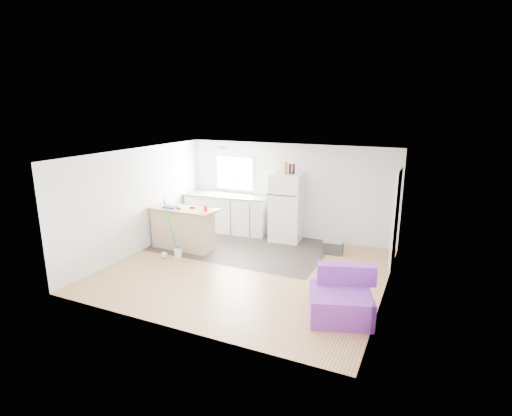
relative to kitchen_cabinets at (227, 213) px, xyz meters
The scene contains 19 objects.
room 2.77m from the kitchen_cabinets, 53.05° to the right, with size 5.51×5.01×2.41m.
vinyl_zone 1.37m from the kitchen_cabinets, 45.23° to the right, with size 4.05×2.50×0.00m, color #322925.
window 1.09m from the kitchen_cabinets, 78.85° to the left, with size 1.18×0.06×0.98m.
interior_door 4.41m from the kitchen_cabinets, ahead, with size 0.11×0.92×2.10m.
ceiling_fixture 2.11m from the kitchen_cabinets, 66.30° to the right, with size 0.30×0.30×0.07m, color white.
kitchen_cabinets is the anchor object (origin of this frame).
peninsula 1.65m from the kitchen_cabinets, 100.75° to the right, with size 1.62×0.64×0.99m.
refrigerator 1.73m from the kitchen_cabinets, ahead, with size 0.81×0.78×1.70m.
cooler 3.09m from the kitchen_cabinets, ahead, with size 0.48×0.35×0.35m.
purple_seat 5.01m from the kitchen_cabinets, 39.91° to the right, with size 1.19×1.18×0.79m.
cleaner_jug 2.28m from the kitchen_cabinets, 90.63° to the right, with size 0.15×0.12×0.30m.
mop 2.34m from the kitchen_cabinets, 97.64° to the right, with size 0.26×0.39×1.39m.
red_cup 1.71m from the kitchen_cabinets, 78.64° to the right, with size 0.08×0.08×0.12m, color red.
blue_tray 1.85m from the kitchen_cabinets, 109.31° to the right, with size 0.30×0.22×0.04m, color #1524C5.
tool_a 1.59m from the kitchen_cabinets, 93.04° to the right, with size 0.14×0.05×0.03m, color black.
tool_b 1.82m from the kitchen_cabinets, 100.78° to the right, with size 0.10×0.04×0.03m, color black.
cardboard_box 2.11m from the kitchen_cabinets, ahead, with size 0.20×0.10×0.30m, color tan.
bottle_left 2.23m from the kitchen_cabinets, ahead, with size 0.07×0.07×0.25m, color #331009.
bottle_right 2.27m from the kitchen_cabinets, ahead, with size 0.07×0.07×0.25m, color #331009.
Camera 1 is at (3.41, -6.95, 3.32)m, focal length 28.00 mm.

